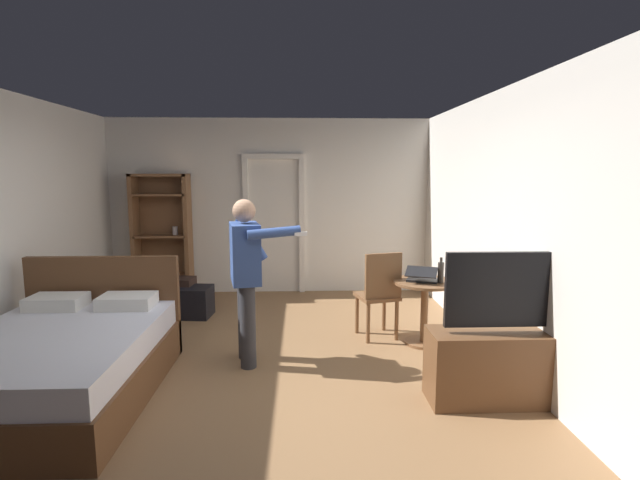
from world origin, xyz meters
name	(u,v)px	position (x,y,z in m)	size (l,w,h in m)	color
ground_plane	(251,374)	(0.00, 0.00, 0.00)	(6.72, 6.72, 0.00)	olive
wall_back	(271,207)	(0.00, 3.11, 1.33)	(5.07, 0.12, 2.66)	silver
wall_right	(522,231)	(2.48, 0.00, 1.33)	(0.12, 6.35, 2.66)	silver
doorway_frame	(274,214)	(0.05, 3.03, 1.22)	(0.93, 0.08, 2.13)	white
bed	(60,361)	(-1.53, -0.36, 0.30)	(1.51, 2.06, 1.02)	brown
bookshelf	(163,231)	(-1.60, 2.89, 0.99)	(0.84, 0.32, 1.83)	brown
tv_flatscreen	(505,358)	(2.12, -0.59, 0.37)	(1.23, 0.40, 1.24)	brown
side_table	(425,301)	(1.80, 0.72, 0.48)	(0.68, 0.68, 0.70)	brown
laptop	(422,277)	(1.75, 0.68, 0.75)	(0.42, 0.42, 0.17)	black
bottle_on_table	(441,272)	(1.94, 0.64, 0.81)	(0.06, 0.06, 0.27)	#312B26
wooden_chair	(380,291)	(1.34, 0.89, 0.54)	(0.51, 0.51, 0.99)	brown
person_blue_shirt	(247,270)	(-0.05, 0.29, 0.93)	(0.77, 0.63, 1.60)	#333338
suitcase_dark	(188,302)	(-1.00, 1.81, 0.20)	(0.61, 0.40, 0.39)	black
suitcase_small	(175,296)	(-1.20, 1.95, 0.24)	(0.51, 0.30, 0.48)	black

